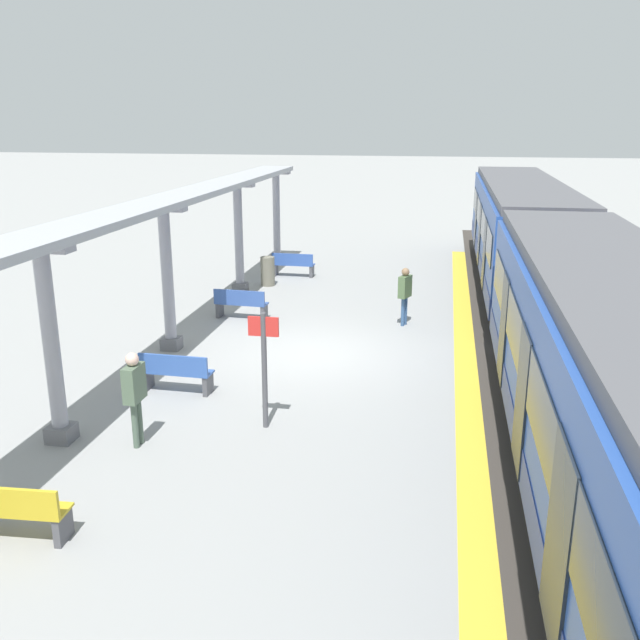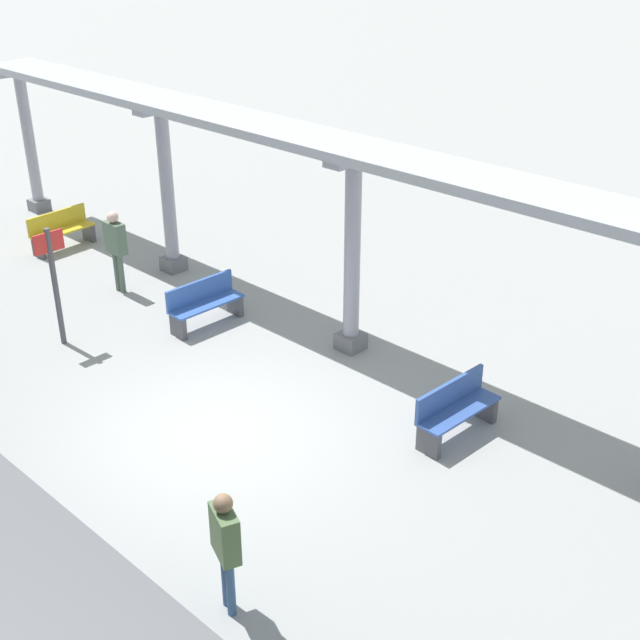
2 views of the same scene
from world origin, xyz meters
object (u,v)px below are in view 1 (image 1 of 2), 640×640
bench_near_end (241,304)px  bench_far_end (293,265)px  bench_mid_platform (176,373)px  passenger_by_the_benches (134,388)px  platform_info_sign (264,359)px  canopy_pillar_second (239,238)px  canopy_pillar_third (167,279)px  bench_extra_slot (12,511)px  passenger_waiting_near_edge (405,290)px  canopy_pillar_nearest (277,216)px  canopy_pillar_fourth (51,345)px  trash_bin (268,271)px  train_far_carriage (620,397)px  train_near_carriage (520,231)px

bench_near_end → bench_far_end: same height
bench_mid_platform → passenger_by_the_benches: 2.49m
platform_info_sign → canopy_pillar_second: bearing=-70.8°
canopy_pillar_third → canopy_pillar_second: bearing=-90.0°
bench_extra_slot → passenger_waiting_near_edge: (-4.57, -11.06, 0.56)m
bench_mid_platform → passenger_by_the_benches: size_ratio=0.88×
canopy_pillar_second → platform_info_sign: (-3.42, 9.83, -0.46)m
canopy_pillar_third → passenger_by_the_benches: size_ratio=2.06×
canopy_pillar_nearest → canopy_pillar_third: size_ratio=1.00×
canopy_pillar_fourth → passenger_waiting_near_edge: (-5.53, -8.20, -0.78)m
passenger_waiting_near_edge → bench_extra_slot: bearing=67.6°
trash_bin → passenger_by_the_benches: size_ratio=0.57×
canopy_pillar_fourth → bench_near_end: (-0.92, -8.00, -1.35)m
canopy_pillar_second → canopy_pillar_fourth: 11.04m
canopy_pillar_second → passenger_by_the_benches: bearing=97.4°
train_far_carriage → trash_bin: 15.35m
train_near_carriage → platform_info_sign: bearing=66.1°
canopy_pillar_second → bench_far_end: bearing=-116.3°
canopy_pillar_fourth → passenger_by_the_benches: size_ratio=2.06×
bench_near_end → bench_extra_slot: 10.87m
canopy_pillar_nearest → bench_near_end: size_ratio=2.32×
bench_mid_platform → passenger_waiting_near_edge: bearing=-127.3°
bench_far_end → passenger_by_the_benches: (-0.19, 13.44, 0.63)m
canopy_pillar_second → platform_info_sign: canopy_pillar_second is taller
bench_near_end → bench_far_end: size_ratio=1.01×
canopy_pillar_fourth → passenger_by_the_benches: bearing=-176.6°
passenger_by_the_benches → train_far_carriage: bearing=173.7°
passenger_by_the_benches → canopy_pillar_second: bearing=-82.6°
train_far_carriage → bench_mid_platform: size_ratio=9.26×
bench_extra_slot → bench_far_end: bearing=-90.9°
train_near_carriage → canopy_pillar_fourth: bearing=56.9°
canopy_pillar_third → trash_bin: 7.11m
bench_far_end → passenger_waiting_near_edge: (-4.30, 5.32, 0.56)m
bench_far_end → passenger_waiting_near_edge: passenger_waiting_near_edge is taller
train_far_carriage → canopy_pillar_third: bearing=-33.1°
bench_mid_platform → trash_bin: (0.50, -9.58, 0.05)m
train_far_carriage → platform_info_sign: train_far_carriage is taller
bench_extra_slot → canopy_pillar_nearest: bearing=-87.1°
train_near_carriage → canopy_pillar_fourth: (9.01, 13.83, -0.04)m
bench_mid_platform → passenger_waiting_near_edge: 7.21m
train_near_carriage → canopy_pillar_nearest: canopy_pillar_nearest is taller
canopy_pillar_second → bench_near_end: bearing=106.9°
canopy_pillar_fourth → trash_bin: size_ratio=3.59×
bench_extra_slot → passenger_by_the_benches: (-0.45, -2.95, 0.63)m
canopy_pillar_third → trash_bin: (-0.67, -6.95, -1.30)m
canopy_pillar_third → passenger_waiting_near_edge: 6.38m
train_near_carriage → canopy_pillar_third: bearing=44.0°
train_far_carriage → bench_near_end: (8.08, -8.76, -1.39)m
platform_info_sign → bench_extra_slot: bearing=58.9°
trash_bin → platform_info_sign: (-2.75, 10.86, 0.84)m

